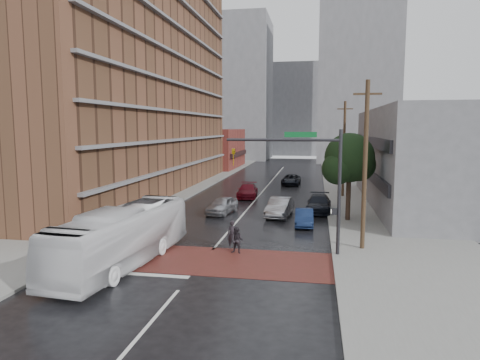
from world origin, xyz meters
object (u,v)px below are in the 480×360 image
Objects in this scene: suv_travel at (291,180)px; car_parked_near at (304,217)px; car_travel_c at (247,191)px; transit_bus at (123,236)px; pedestrian_b at (237,240)px; car_parked_mid at (319,204)px; car_parked_far at (319,204)px; car_travel_b at (280,207)px; car_travel_a at (222,205)px; pedestrian_a at (232,235)px.

suv_travel is 1.25× the size of car_parked_near.
transit_bus is at bearing -101.71° from car_travel_c.
car_parked_near is (6.26, -12.16, -0.08)m from car_travel_c.
car_parked_mid is (4.73, 13.43, -0.05)m from pedestrian_b.
car_travel_b is at bearing -143.17° from car_parked_far.
car_parked_far is at bearing -76.26° from suv_travel.
pedestrian_a is at bearing -64.59° from car_travel_a.
pedestrian_a reaches higher than car_parked_near.
suv_travel is (1.76, 29.94, -0.20)m from pedestrian_a.
pedestrian_b is at bearing 33.89° from transit_bus.
car_parked_mid is at bearing -46.45° from car_travel_c.
car_travel_b is 4.36m from car_parked_far.
car_parked_mid reaches higher than car_parked_near.
transit_bus reaches higher than pedestrian_b.
car_travel_c is at bearing 139.89° from car_parked_mid.
car_travel_b is (2.02, 10.02, -0.08)m from pedestrian_a.
pedestrian_a reaches higher than pedestrian_b.
car_travel_a is (-3.39, 11.21, -0.05)m from pedestrian_b.
pedestrian_b is 11.71m from car_travel_a.
car_travel_b is (7.15, 14.02, -0.77)m from transit_bus.
transit_bus reaches higher than car_parked_near.
pedestrian_b is at bearing -107.49° from car_parked_mid.
pedestrian_b reaches higher than car_travel_c.
transit_bus reaches higher than car_travel_c.
car_travel_c is at bearing 87.64° from transit_bus.
pedestrian_a is 8.11m from car_parked_near.
suv_travel is at bearing 89.38° from pedestrian_a.
car_travel_a is at bearing -162.75° from car_parked_mid.
pedestrian_a is 13.56m from car_parked_mid.
transit_bus is 19.50m from car_parked_mid.
car_travel_a is at bearing 116.40° from pedestrian_b.
pedestrian_a is at bearing -121.97° from car_parked_near.
pedestrian_a is at bearing -110.60° from car_parked_mid.
car_travel_a reaches higher than car_travel_c.
car_parked_mid is at bearing 62.95° from transit_bus.
pedestrian_b reaches higher than suv_travel.
car_travel_c reaches higher than car_parked_near.
car_travel_b is at bearing -69.81° from car_travel_c.
suv_travel is 1.29× the size of car_parked_far.
car_travel_c is (-4.18, 9.13, -0.08)m from car_travel_b.
transit_bus reaches higher than car_travel_a.
car_parked_near is 0.76× the size of car_parked_mid.
car_travel_a is 4.95m from car_travel_b.
pedestrian_b reaches higher than car_parked_near.
transit_bus is 2.29× the size of car_travel_c.
car_travel_b is 4.04m from car_parked_mid.
car_parked_far is (3.17, 2.98, -0.15)m from car_travel_b.
car_travel_b is at bearing -139.83° from car_parked_mid.
car_travel_b is (4.95, -0.28, 0.05)m from car_travel_a.
pedestrian_b is 0.31× the size of car_parked_mid.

